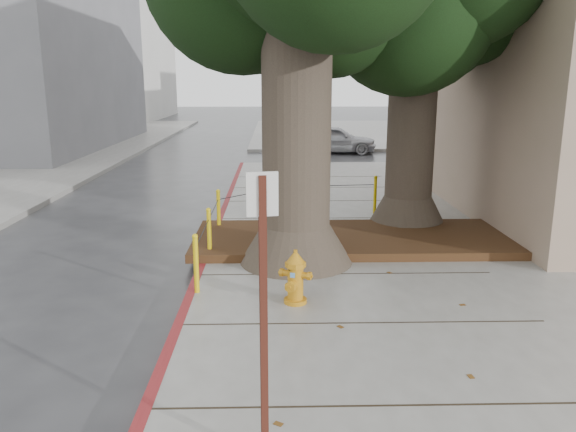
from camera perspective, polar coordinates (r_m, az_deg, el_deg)
name	(u,v)px	position (r m, az deg, el deg)	size (l,w,h in m)	color
ground	(326,333)	(7.83, 3.83, -11.82)	(140.00, 140.00, 0.00)	#28282B
sidewalk_far	(376,132)	(37.79, 8.91, 8.41)	(16.00, 20.00, 0.15)	slate
curb_red	(201,270)	(10.18, -8.78, -5.39)	(0.14, 26.00, 0.16)	maroon
planter_bed	(353,239)	(11.49, 6.59, -2.30)	(6.40, 2.60, 0.16)	black
building_far_white	(88,33)	(54.70, -19.64, 17.15)	(12.00, 18.00, 15.00)	silver
building_side_white	(564,61)	(37.04, 26.23, 13.98)	(10.00, 10.00, 9.00)	silver
bollard_ring	(266,213)	(11.73, -2.24, 0.30)	(3.79, 5.39, 0.95)	#DEBA0C
fire_hydrant	(295,277)	(8.28, 0.75, -6.25)	(0.45, 0.45, 0.82)	orange
signpost	(263,306)	(4.61, -2.51, -9.09)	(0.25, 0.07, 2.52)	#471911
car_silver	(334,139)	(26.92, 4.74, 7.77)	(1.57, 3.90, 1.33)	#A4A4A9
car_red	(567,141)	(29.34, 26.45, 6.87)	(1.38, 3.95, 1.30)	maroon
car_dark	(23,148)	(26.73, -25.31, 6.23)	(1.53, 3.75, 1.09)	black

